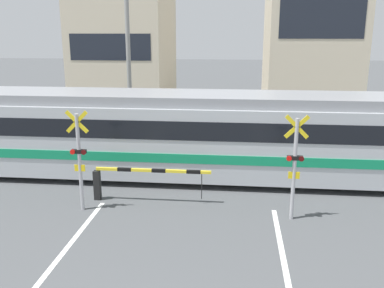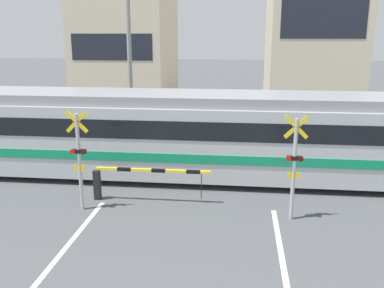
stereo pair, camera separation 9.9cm
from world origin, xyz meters
name	(u,v)px [view 1 (the left image)]	position (x,y,z in m)	size (l,w,h in m)	color
rail_track_near	(194,182)	(0.00, 10.14, 0.04)	(50.00, 0.10, 0.08)	#5B564C
rail_track_far	(197,170)	(0.00, 11.57, 0.04)	(50.00, 0.10, 0.08)	#5B564C
commuter_train	(187,133)	(-0.32, 10.86, 1.69)	(18.65, 2.87, 3.15)	#B7BCC1
crossing_barrier_near	(128,178)	(-1.91, 8.33, 0.78)	(3.77, 0.20, 1.10)	black
crossing_barrier_far	(246,137)	(1.91, 14.12, 0.78)	(3.77, 0.20, 1.10)	black
crossing_signal_left	(79,156)	(-3.14, 7.47, 1.70)	(0.68, 0.15, 3.08)	#B2B2B7
crossing_signal_right	(295,163)	(3.14, 7.47, 1.70)	(0.68, 0.15, 3.08)	#B2B2B7
building_left_of_street	(126,51)	(-6.27, 25.19, 3.96)	(5.97, 7.34, 7.93)	beige
building_right_of_street	(311,29)	(6.13, 25.19, 5.42)	(5.68, 7.34, 10.83)	beige
utility_pole_streetside	(129,59)	(-3.89, 16.62, 3.96)	(0.22, 0.22, 7.92)	gray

